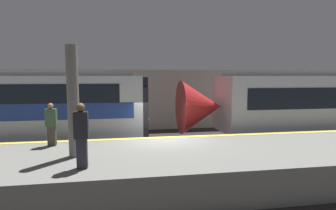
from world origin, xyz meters
TOP-DOWN VIEW (x-y plane):
  - ground_plane at (0.00, 0.00)m, footprint 120.00×120.00m
  - platform at (0.00, -2.19)m, footprint 40.00×4.38m
  - station_rear_barrier at (0.00, 7.12)m, footprint 50.00×0.15m
  - support_pillar_near at (-3.21, -2.23)m, footprint 0.36×0.36m
  - person_waiting at (-2.80, -3.42)m, footprint 0.38×0.24m
  - person_walking at (-4.29, -0.74)m, footprint 0.38×0.24m

SIDE VIEW (x-z plane):
  - ground_plane at x=0.00m, z-range 0.00..0.00m
  - platform at x=0.00m, z-range 0.00..1.13m
  - person_walking at x=-4.29m, z-range 1.16..2.74m
  - station_rear_barrier at x=0.00m, z-range 0.00..4.14m
  - person_waiting at x=-2.80m, z-range 1.19..3.02m
  - support_pillar_near at x=-3.21m, z-range 1.13..4.64m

